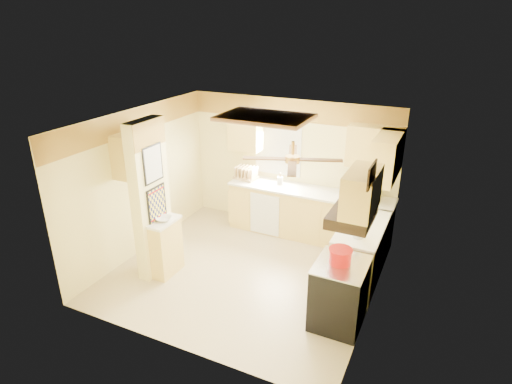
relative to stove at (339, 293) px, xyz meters
The scene contains 34 objects.
floor 1.82m from the stove, 161.77° to the left, with size 4.00×4.00×0.00m, color tan.
ceiling 2.69m from the stove, 161.77° to the left, with size 4.00×4.00×0.00m, color white.
wall_back 3.07m from the stove, 124.28° to the left, with size 4.00×4.00×0.00m, color #F9EA98.
wall_front 2.29m from the stove, 141.04° to the right, with size 4.00×4.00×0.00m, color #F9EA98.
wall_left 3.79m from the stove, behind, with size 3.80×3.80×0.00m, color #F9EA98.
wall_right 1.02m from the stove, 59.02° to the left, with size 3.80×3.80×0.00m, color #F9EA98.
wallpaper_border 3.48m from the stove, 124.50° to the left, with size 4.00×0.02×0.40m, color gold.
partition_column 3.12m from the stove, behind, with size 0.20×0.70×2.50m, color #F9EA98.
partition_ledge 2.80m from the stove, behind, with size 0.25×0.55×0.90m, color #E8CA6D.
ledge_top 2.84m from the stove, behind, with size 0.28×0.58×0.04m, color white.
lower_cabinets_back 2.45m from the stove, 118.55° to the left, with size 3.00×0.60×0.90m, color #E8CA6D.
lower_cabinets_right 1.15m from the stove, 88.49° to the left, with size 0.60×1.40×0.90m, color #E8CA6D.
countertop_back 2.48m from the stove, 118.66° to the left, with size 3.04×0.64×0.04m, color white.
countertop_right 1.24m from the stove, 88.99° to the left, with size 0.64×1.44×0.04m, color white.
dishwasher_panel 2.66m from the stove, 136.25° to the left, with size 0.58×0.02×0.80m, color white.
window 3.29m from the stove, 128.23° to the left, with size 0.92×0.02×1.02m.
upper_cab_back_left 3.67m from the stove, 137.92° to the left, with size 0.60×0.35×0.70m, color #E8CA6D.
upper_cab_back_right 2.67m from the stove, 93.01° to the left, with size 0.90×0.35×0.70m, color #E8CA6D.
upper_cab_right 2.28m from the stove, 85.07° to the left, with size 0.35×1.00×0.70m, color #E8CA6D.
upper_cab_left_wall 3.77m from the stove, behind, with size 0.35×0.75×0.70m, color #E8CA6D.
upper_cab_over_stove 1.50m from the stove, ahead, with size 0.35×0.76×0.52m, color #E8CA6D.
stove is the anchor object (origin of this frame).
range_hood 1.16m from the stove, ahead, with size 0.50×0.76×0.14m, color black.
poster_menu 3.22m from the stove, behind, with size 0.02×0.42×0.57m.
poster_nashville 3.00m from the stove, behind, with size 0.02×0.42×0.57m.
ceiling_light_panel 2.75m from the stove, 146.22° to the left, with size 1.35×0.95×0.06m.
ceiling_fan 1.95m from the stove, 167.38° to the right, with size 1.15×1.15×0.26m.
vent_grate 1.90m from the stove, 48.45° to the right, with size 0.02×0.40×0.25m, color black.
microwave 2.25m from the stove, 96.62° to the left, with size 0.52×0.35×0.29m, color white.
bowl 2.85m from the stove, behind, with size 0.24×0.24×0.06m, color white.
dutch_oven 0.56m from the stove, 162.23° to the left, with size 0.31×0.31×0.20m.
kettle 0.95m from the stove, 87.29° to the left, with size 0.15×0.15×0.23m.
dish_rack 3.35m from the stove, 138.57° to the left, with size 0.46×0.36×0.24m.
utensil_crock 2.88m from the stove, 128.83° to the left, with size 0.11×0.11×0.22m.
Camera 1 is at (2.69, -5.29, 3.88)m, focal length 30.00 mm.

